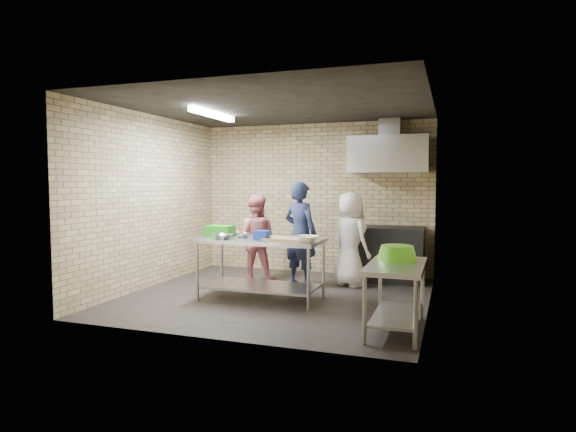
{
  "coord_description": "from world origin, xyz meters",
  "views": [
    {
      "loc": [
        2.37,
        -6.4,
        1.64
      ],
      "look_at": [
        0.1,
        0.2,
        1.15
      ],
      "focal_mm": 29.94,
      "sensor_mm": 36.0,
      "label": 1
    }
  ],
  "objects_px": {
    "green_crate": "(220,231)",
    "blue_tub": "(262,235)",
    "side_counter": "(396,298)",
    "woman_white": "(350,239)",
    "bottle_red": "(393,159)",
    "woman_pink": "(255,238)",
    "prep_table": "(261,269)",
    "man_navy": "(300,234)",
    "bottle_green": "(417,160)",
    "green_basin": "(397,253)",
    "stove": "(387,254)"
  },
  "relations": [
    {
      "from": "green_crate",
      "to": "blue_tub",
      "type": "bearing_deg",
      "value": -16.35
    },
    {
      "from": "side_counter",
      "to": "blue_tub",
      "type": "height_order",
      "value": "blue_tub"
    },
    {
      "from": "blue_tub",
      "to": "woman_white",
      "type": "relative_size",
      "value": 0.13
    },
    {
      "from": "bottle_red",
      "to": "woman_pink",
      "type": "height_order",
      "value": "bottle_red"
    },
    {
      "from": "prep_table",
      "to": "green_crate",
      "type": "relative_size",
      "value": 4.5
    },
    {
      "from": "green_crate",
      "to": "man_navy",
      "type": "relative_size",
      "value": 0.23
    },
    {
      "from": "woman_white",
      "to": "bottle_green",
      "type": "bearing_deg",
      "value": -101.42
    },
    {
      "from": "blue_tub",
      "to": "green_crate",
      "type": "bearing_deg",
      "value": 163.65
    },
    {
      "from": "side_counter",
      "to": "green_basin",
      "type": "distance_m",
      "value": 0.52
    },
    {
      "from": "blue_tub",
      "to": "stove",
      "type": "bearing_deg",
      "value": 53.39
    },
    {
      "from": "blue_tub",
      "to": "woman_white",
      "type": "xyz_separation_m",
      "value": [
        0.96,
        1.37,
        -0.17
      ]
    },
    {
      "from": "bottle_green",
      "to": "woman_pink",
      "type": "relative_size",
      "value": 0.1
    },
    {
      "from": "side_counter",
      "to": "woman_white",
      "type": "xyz_separation_m",
      "value": [
        -0.95,
        2.16,
        0.37
      ]
    },
    {
      "from": "green_crate",
      "to": "blue_tub",
      "type": "distance_m",
      "value": 0.78
    },
    {
      "from": "prep_table",
      "to": "green_basin",
      "type": "xyz_separation_m",
      "value": [
        1.94,
        -0.64,
        0.41
      ]
    },
    {
      "from": "blue_tub",
      "to": "man_navy",
      "type": "xyz_separation_m",
      "value": [
        0.22,
        1.07,
        -0.09
      ]
    },
    {
      "from": "blue_tub",
      "to": "woman_white",
      "type": "bearing_deg",
      "value": 55.12
    },
    {
      "from": "bottle_green",
      "to": "woman_pink",
      "type": "xyz_separation_m",
      "value": [
        -2.51,
        -1.0,
        -1.3
      ]
    },
    {
      "from": "bottle_red",
      "to": "stove",
      "type": "bearing_deg",
      "value": -101.77
    },
    {
      "from": "green_crate",
      "to": "woman_white",
      "type": "xyz_separation_m",
      "value": [
        1.71,
        1.15,
        -0.19
      ]
    },
    {
      "from": "prep_table",
      "to": "side_counter",
      "type": "bearing_deg",
      "value": -24.43
    },
    {
      "from": "prep_table",
      "to": "woman_white",
      "type": "bearing_deg",
      "value": 51.64
    },
    {
      "from": "man_navy",
      "to": "prep_table",
      "type": "bearing_deg",
      "value": 95.63
    },
    {
      "from": "side_counter",
      "to": "man_navy",
      "type": "relative_size",
      "value": 0.73
    },
    {
      "from": "prep_table",
      "to": "man_navy",
      "type": "height_order",
      "value": "man_navy"
    },
    {
      "from": "bottle_red",
      "to": "bottle_green",
      "type": "xyz_separation_m",
      "value": [
        0.4,
        0.0,
        -0.01
      ]
    },
    {
      "from": "stove",
      "to": "bottle_red",
      "type": "distance_m",
      "value": 1.6
    },
    {
      "from": "woman_pink",
      "to": "bottle_green",
      "type": "bearing_deg",
      "value": -171.06
    },
    {
      "from": "bottle_red",
      "to": "woman_white",
      "type": "relative_size",
      "value": 0.12
    },
    {
      "from": "man_navy",
      "to": "green_crate",
      "type": "bearing_deg",
      "value": 62.48
    },
    {
      "from": "blue_tub",
      "to": "prep_table",
      "type": "bearing_deg",
      "value": 116.57
    },
    {
      "from": "green_crate",
      "to": "woman_pink",
      "type": "xyz_separation_m",
      "value": [
        0.15,
        0.98,
        -0.21
      ]
    },
    {
      "from": "side_counter",
      "to": "man_navy",
      "type": "xyz_separation_m",
      "value": [
        -1.69,
        1.86,
        0.45
      ]
    },
    {
      "from": "side_counter",
      "to": "bottle_red",
      "type": "bearing_deg",
      "value": 97.62
    },
    {
      "from": "man_navy",
      "to": "woman_pink",
      "type": "distance_m",
      "value": 0.84
    },
    {
      "from": "prep_table",
      "to": "bottle_red",
      "type": "height_order",
      "value": "bottle_red"
    },
    {
      "from": "green_crate",
      "to": "stove",
      "type": "bearing_deg",
      "value": 38.27
    },
    {
      "from": "bottle_green",
      "to": "woman_pink",
      "type": "height_order",
      "value": "bottle_green"
    },
    {
      "from": "bottle_green",
      "to": "blue_tub",
      "type": "bearing_deg",
      "value": -130.9
    },
    {
      "from": "prep_table",
      "to": "stove",
      "type": "bearing_deg",
      "value": 51.01
    },
    {
      "from": "stove",
      "to": "man_navy",
      "type": "xyz_separation_m",
      "value": [
        -1.24,
        -0.89,
        0.38
      ]
    },
    {
      "from": "blue_tub",
      "to": "green_basin",
      "type": "distance_m",
      "value": 1.96
    },
    {
      "from": "bottle_red",
      "to": "man_navy",
      "type": "distance_m",
      "value": 2.09
    },
    {
      "from": "prep_table",
      "to": "side_counter",
      "type": "xyz_separation_m",
      "value": [
        1.96,
        -0.89,
        -0.05
      ]
    },
    {
      "from": "bottle_red",
      "to": "bottle_green",
      "type": "relative_size",
      "value": 1.2
    },
    {
      "from": "prep_table",
      "to": "woman_pink",
      "type": "height_order",
      "value": "woman_pink"
    },
    {
      "from": "green_basin",
      "to": "bottle_green",
      "type": "relative_size",
      "value": 3.07
    },
    {
      "from": "green_crate",
      "to": "woman_pink",
      "type": "bearing_deg",
      "value": 81.44
    },
    {
      "from": "green_basin",
      "to": "man_navy",
      "type": "relative_size",
      "value": 0.28
    },
    {
      "from": "man_navy",
      "to": "side_counter",
      "type": "bearing_deg",
      "value": 153.36
    }
  ]
}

